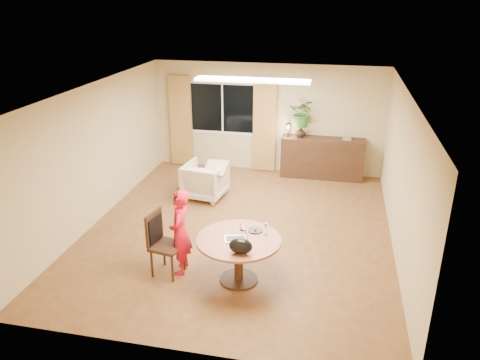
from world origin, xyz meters
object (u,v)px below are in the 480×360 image
at_px(sideboard, 322,158).
at_px(child, 180,232).
at_px(dining_table, 239,248).
at_px(dining_chair, 167,244).
at_px(armchair, 205,180).

bearing_deg(sideboard, child, -113.35).
xyz_separation_m(child, sideboard, (1.96, 4.54, -0.21)).
distance_m(dining_table, sideboard, 4.73).
bearing_deg(dining_chair, child, 42.44).
distance_m(dining_table, child, 0.95).
bearing_deg(child, sideboard, 148.78).
relative_size(dining_table, armchair, 1.50).
xyz_separation_m(dining_table, armchair, (-1.36, 2.92, -0.18)).
relative_size(dining_table, dining_chair, 1.24).
bearing_deg(dining_chair, sideboard, 75.65).
xyz_separation_m(dining_table, child, (-0.94, 0.08, 0.12)).
relative_size(child, armchair, 1.63).
bearing_deg(sideboard, dining_table, -102.49).
relative_size(armchair, sideboard, 0.44).
bearing_deg(child, dining_chair, -65.80).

